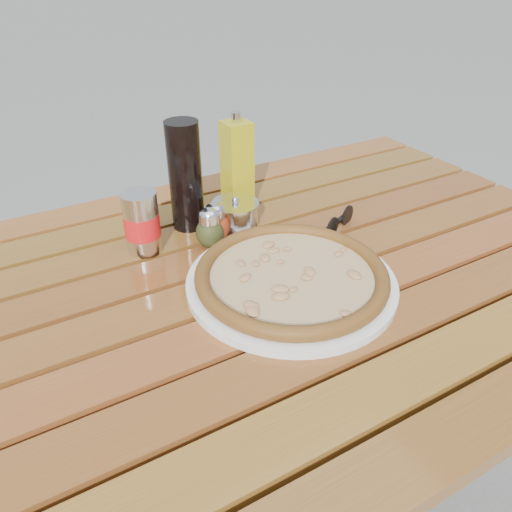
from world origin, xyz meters
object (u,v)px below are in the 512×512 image
sunglasses (339,222)px  oregano_shaker (210,229)px  olive_oil_cruet (237,165)px  plate (291,282)px  dark_bottle (185,176)px  parmesan_tin (236,215)px  table (261,309)px  soda_can (142,223)px  pepper_shaker (215,224)px  pizza (292,275)px

sunglasses → oregano_shaker: bearing=141.4°
olive_oil_cruet → sunglasses: (0.13, -0.20, -0.08)m
plate → dark_bottle: dark_bottle is taller
parmesan_tin → table: bearing=-103.1°
parmesan_tin → oregano_shaker: bearing=-152.8°
oregano_shaker → sunglasses: oregano_shaker is taller
table → dark_bottle: 0.30m
oregano_shaker → sunglasses: 0.27m
oregano_shaker → dark_bottle: bearing=91.5°
table → soda_can: 0.27m
pepper_shaker → table: bearing=-83.6°
plate → oregano_shaker: (-0.06, 0.19, 0.03)m
dark_bottle → parmesan_tin: bearing=-37.0°
pizza → dark_bottle: size_ratio=2.05×
parmesan_tin → olive_oil_cruet: bearing=59.5°
table → soda_can: soda_can is taller
oregano_shaker → soda_can: bearing=156.3°
pizza → olive_oil_cruet: (0.07, 0.32, 0.07)m
table → sunglasses: sunglasses is taller
plate → pizza: pizza is taller
pizza → parmesan_tin: (0.01, 0.23, 0.01)m
plate → olive_oil_cruet: olive_oil_cruet is taller
table → oregano_shaker: size_ratio=17.07×
soda_can → olive_oil_cruet: olive_oil_cruet is taller
soda_can → oregano_shaker: bearing=-23.7°
pizza → sunglasses: sunglasses is taller
parmesan_tin → sunglasses: parmesan_tin is taller
pizza → olive_oil_cruet: bearing=78.4°
table → pepper_shaker: pepper_shaker is taller
sunglasses → olive_oil_cruet: bearing=99.4°
table → olive_oil_cruet: (0.09, 0.26, 0.17)m
oregano_shaker → dark_bottle: dark_bottle is taller
plate → pepper_shaker: size_ratio=4.39×
pizza → dark_bottle: dark_bottle is taller
olive_oil_cruet → plate: bearing=-101.6°
sunglasses → parmesan_tin: bearing=125.7°
pizza → olive_oil_cruet: 0.33m
table → dark_bottle: (-0.04, 0.23, 0.19)m
table → pizza: bearing=-61.5°
parmesan_tin → sunglasses: 0.21m
pepper_shaker → sunglasses: 0.25m
olive_oil_cruet → parmesan_tin: bearing=-120.5°
pepper_shaker → dark_bottle: bearing=104.2°
dark_bottle → table: bearing=-80.8°
pizza → parmesan_tin: size_ratio=4.08×
soda_can → olive_oil_cruet: 0.26m
plate → olive_oil_cruet: (0.07, 0.32, 0.09)m
plate → pizza: 0.02m
oregano_shaker → plate: bearing=-71.2°
plate → parmesan_tin: (0.01, 0.23, 0.02)m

